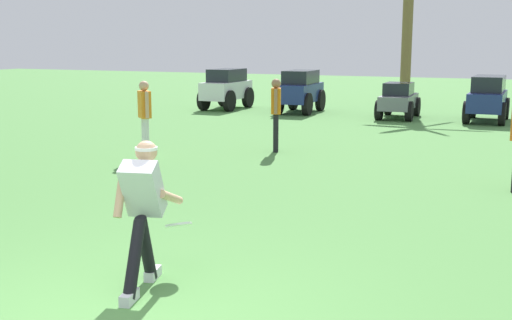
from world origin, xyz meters
The scene contains 8 objects.
frisbee_thrower centered at (-0.30, 1.03, 0.79)m, with size 0.47×1.15×1.40m.
frisbee_in_flight centered at (-0.21, 1.52, 0.50)m, with size 0.38×0.38×0.11m.
teammate_near_sideline centered at (-4.24, 6.91, 0.94)m, with size 0.41×0.38×1.56m.
teammate_midfield centered at (-2.12, 8.71, 0.94)m, with size 0.31×0.49×1.56m.
parked_car_slot_a centered at (-7.18, 16.35, 0.74)m, with size 1.20×2.37×1.40m.
parked_car_slot_b centered at (-4.39, 16.29, 0.74)m, with size 1.28×2.40×1.40m.
parked_car_slot_c centered at (-1.04, 16.00, 0.56)m, with size 1.17×2.24×1.10m.
parked_car_slot_d centered at (1.54, 16.27, 0.72)m, with size 1.14×2.40×1.34m.
Camera 1 is at (3.09, -3.88, 2.32)m, focal length 45.00 mm.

